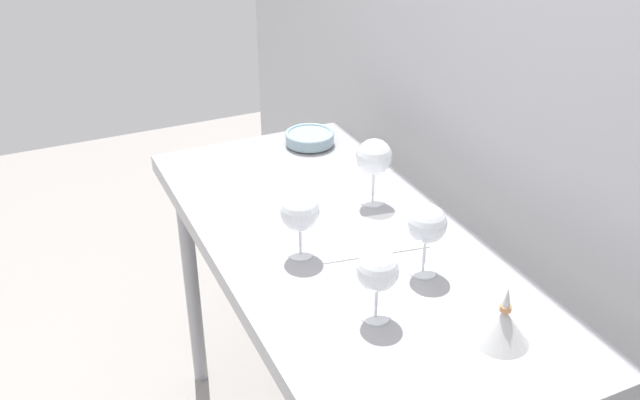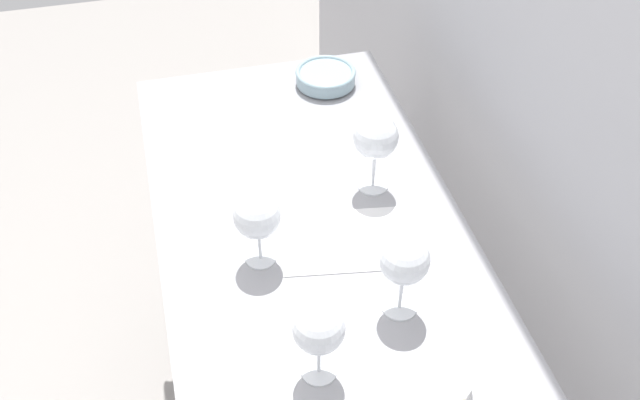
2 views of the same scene
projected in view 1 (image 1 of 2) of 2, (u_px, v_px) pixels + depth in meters
back_wall at (521, 62)px, 1.81m from camera, size 3.80×0.04×2.60m
steel_counter at (342, 275)px, 1.87m from camera, size 1.40×0.65×0.90m
wine_glass_far_left at (374, 158)px, 1.93m from camera, size 0.10×0.10×0.19m
wine_glass_near_right at (378, 272)px, 1.49m from camera, size 0.09×0.09×0.17m
wine_glass_far_right at (427, 225)px, 1.64m from camera, size 0.09×0.09×0.18m
wine_glass_near_center at (300, 213)px, 1.71m from camera, size 0.10×0.10×0.17m
tasting_sheet_upper at (366, 236)px, 1.84m from camera, size 0.22×0.30×0.00m
tasting_bowl at (310, 138)px, 2.32m from camera, size 0.16×0.16×0.04m
decanter_funnel at (503, 326)px, 1.46m from camera, size 0.12×0.12×0.13m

